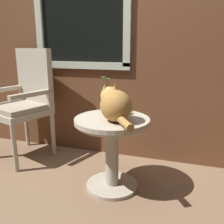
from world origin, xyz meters
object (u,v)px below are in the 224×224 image
Objects in this scene: cat at (115,104)px; pewter_vase_with_ivy at (107,103)px; wicker_chair at (25,99)px; wicker_side_table at (112,140)px.

cat is 1.66× the size of pewter_vase_with_ivy.
cat is at bearing -53.73° from pewter_vase_with_ivy.
wicker_chair is 2.21× the size of cat.
pewter_vase_with_ivy is at bearing 126.27° from cat.
wicker_chair is at bearing 162.02° from wicker_side_table.
wicker_chair reaches higher than pewter_vase_with_ivy.
wicker_chair is 0.99m from pewter_vase_with_ivy.
pewter_vase_with_ivy is (-0.12, 0.16, -0.03)m from cat.
wicker_side_table is at bearing -17.98° from wicker_chair.
wicker_side_table is 1.18× the size of cat.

